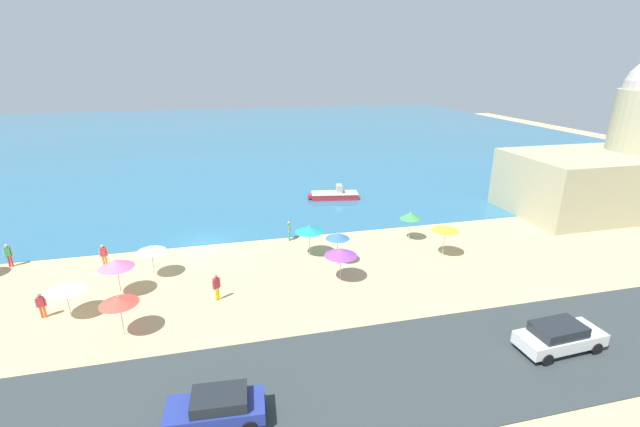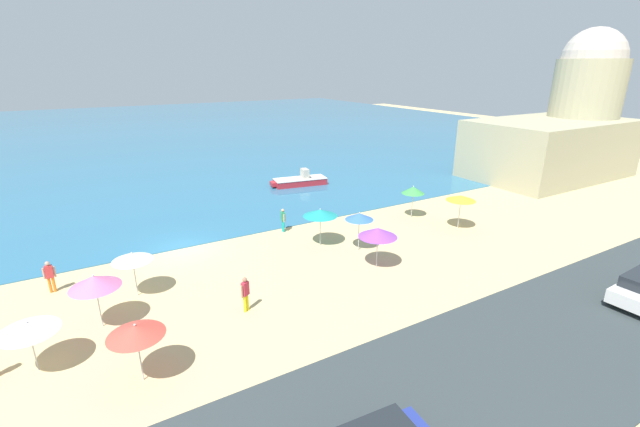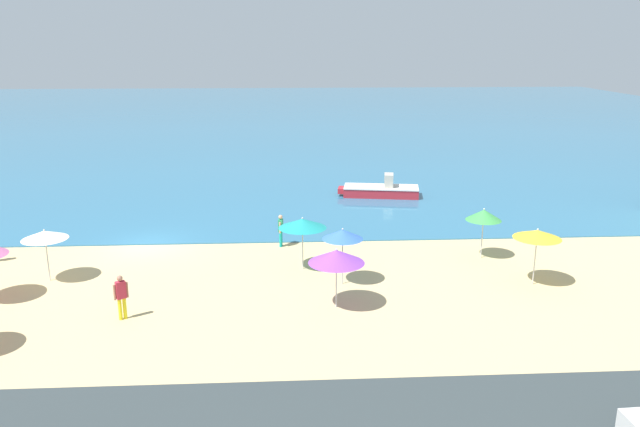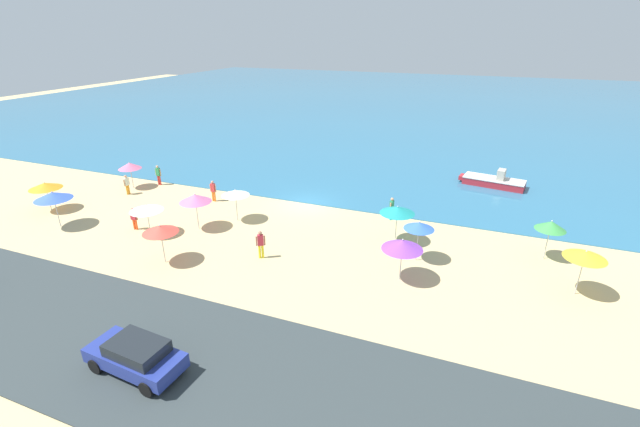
{
  "view_description": "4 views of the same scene",
  "coord_description": "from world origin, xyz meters",
  "px_view_note": "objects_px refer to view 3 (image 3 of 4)",
  "views": [
    {
      "loc": [
        1.67,
        -33.57,
        14.22
      ],
      "look_at": [
        9.6,
        -0.58,
        2.18
      ],
      "focal_mm": 24.0,
      "sensor_mm": 36.0,
      "label": 1
    },
    {
      "loc": [
        -5.09,
        -26.14,
        11.12
      ],
      "look_at": [
        8.52,
        -3.0,
        1.79
      ],
      "focal_mm": 24.0,
      "sensor_mm": 36.0,
      "label": 2
    },
    {
      "loc": [
        7.22,
        -31.41,
        10.35
      ],
      "look_at": [
        8.99,
        0.0,
        1.58
      ],
      "focal_mm": 35.0,
      "sensor_mm": 36.0,
      "label": 3
    },
    {
      "loc": [
        12.44,
        -28.81,
        12.73
      ],
      "look_at": [
        3.06,
        -4.82,
        1.56
      ],
      "focal_mm": 24.0,
      "sensor_mm": 36.0,
      "label": 4
    }
  ],
  "objects_px": {
    "beach_umbrella_11": "(302,223)",
    "skiff_nearshore": "(381,190)",
    "beach_umbrella_8": "(45,235)",
    "beach_umbrella_9": "(343,234)",
    "beach_umbrella_7": "(484,215)",
    "bather_5": "(281,229)",
    "beach_umbrella_0": "(336,256)",
    "beach_umbrella_4": "(537,234)",
    "bather_2": "(121,295)"
  },
  "relations": [
    {
      "from": "beach_umbrella_11",
      "to": "skiff_nearshore",
      "type": "relative_size",
      "value": 0.45
    },
    {
      "from": "beach_umbrella_8",
      "to": "beach_umbrella_11",
      "type": "relative_size",
      "value": 0.95
    },
    {
      "from": "beach_umbrella_9",
      "to": "beach_umbrella_11",
      "type": "relative_size",
      "value": 1.02
    },
    {
      "from": "beach_umbrella_7",
      "to": "bather_5",
      "type": "xyz_separation_m",
      "value": [
        -9.84,
        2.3,
        -1.24
      ]
    },
    {
      "from": "beach_umbrella_0",
      "to": "beach_umbrella_7",
      "type": "height_order",
      "value": "beach_umbrella_7"
    },
    {
      "from": "beach_umbrella_4",
      "to": "bather_5",
      "type": "bearing_deg",
      "value": 152.12
    },
    {
      "from": "bather_2",
      "to": "beach_umbrella_7",
      "type": "bearing_deg",
      "value": 21.09
    },
    {
      "from": "beach_umbrella_7",
      "to": "bather_2",
      "type": "distance_m",
      "value": 17.05
    },
    {
      "from": "bather_2",
      "to": "bather_5",
      "type": "bearing_deg",
      "value": 54.42
    },
    {
      "from": "beach_umbrella_7",
      "to": "beach_umbrella_11",
      "type": "relative_size",
      "value": 1.0
    },
    {
      "from": "beach_umbrella_0",
      "to": "beach_umbrella_8",
      "type": "xyz_separation_m",
      "value": [
        -12.52,
        3.59,
        -0.03
      ]
    },
    {
      "from": "beach_umbrella_11",
      "to": "skiff_nearshore",
      "type": "distance_m",
      "value": 14.93
    },
    {
      "from": "beach_umbrella_7",
      "to": "beach_umbrella_4",
      "type": "bearing_deg",
      "value": -71.05
    },
    {
      "from": "bather_2",
      "to": "skiff_nearshore",
      "type": "height_order",
      "value": "bather_2"
    },
    {
      "from": "beach_umbrella_0",
      "to": "beach_umbrella_9",
      "type": "relative_size",
      "value": 0.98
    },
    {
      "from": "beach_umbrella_0",
      "to": "bather_5",
      "type": "height_order",
      "value": "beach_umbrella_0"
    },
    {
      "from": "beach_umbrella_4",
      "to": "beach_umbrella_9",
      "type": "relative_size",
      "value": 1.0
    },
    {
      "from": "bather_5",
      "to": "skiff_nearshore",
      "type": "xyz_separation_m",
      "value": [
        6.78,
        10.29,
        -0.5
      ]
    },
    {
      "from": "beach_umbrella_8",
      "to": "skiff_nearshore",
      "type": "height_order",
      "value": "beach_umbrella_8"
    },
    {
      "from": "beach_umbrella_11",
      "to": "bather_2",
      "type": "xyz_separation_m",
      "value": [
        -7.06,
        -5.05,
        -1.22
      ]
    },
    {
      "from": "beach_umbrella_0",
      "to": "beach_umbrella_9",
      "type": "distance_m",
      "value": 2.52
    },
    {
      "from": "beach_umbrella_4",
      "to": "beach_umbrella_8",
      "type": "bearing_deg",
      "value": 175.55
    },
    {
      "from": "beach_umbrella_9",
      "to": "beach_umbrella_0",
      "type": "bearing_deg",
      "value": -100.72
    },
    {
      "from": "beach_umbrella_7",
      "to": "beach_umbrella_8",
      "type": "xyz_separation_m",
      "value": [
        -20.12,
        -1.89,
        -0.06
      ]
    },
    {
      "from": "beach_umbrella_4",
      "to": "beach_umbrella_11",
      "type": "relative_size",
      "value": 1.02
    },
    {
      "from": "beach_umbrella_8",
      "to": "bather_5",
      "type": "xyz_separation_m",
      "value": [
        10.28,
        4.19,
        -1.18
      ]
    },
    {
      "from": "beach_umbrella_7",
      "to": "beach_umbrella_9",
      "type": "distance_m",
      "value": 7.74
    },
    {
      "from": "beach_umbrella_0",
      "to": "bather_2",
      "type": "bearing_deg",
      "value": -175.58
    },
    {
      "from": "beach_umbrella_7",
      "to": "beach_umbrella_11",
      "type": "height_order",
      "value": "beach_umbrella_7"
    },
    {
      "from": "beach_umbrella_4",
      "to": "skiff_nearshore",
      "type": "bearing_deg",
      "value": 104.87
    },
    {
      "from": "beach_umbrella_4",
      "to": "beach_umbrella_8",
      "type": "distance_m",
      "value": 21.41
    },
    {
      "from": "beach_umbrella_11",
      "to": "bather_2",
      "type": "height_order",
      "value": "beach_umbrella_11"
    },
    {
      "from": "beach_umbrella_0",
      "to": "beach_umbrella_4",
      "type": "bearing_deg",
      "value": 12.37
    },
    {
      "from": "beach_umbrella_0",
      "to": "skiff_nearshore",
      "type": "distance_m",
      "value": 18.71
    },
    {
      "from": "beach_umbrella_9",
      "to": "bather_5",
      "type": "height_order",
      "value": "beach_umbrella_9"
    },
    {
      "from": "beach_umbrella_4",
      "to": "skiff_nearshore",
      "type": "distance_m",
      "value": 16.8
    },
    {
      "from": "beach_umbrella_4",
      "to": "beach_umbrella_8",
      "type": "xyz_separation_m",
      "value": [
        -21.34,
        1.66,
        -0.18
      ]
    },
    {
      "from": "bather_2",
      "to": "skiff_nearshore",
      "type": "distance_m",
      "value": 22.68
    },
    {
      "from": "bather_5",
      "to": "bather_2",
      "type": "bearing_deg",
      "value": -125.58
    },
    {
      "from": "beach_umbrella_11",
      "to": "bather_2",
      "type": "bearing_deg",
      "value": -144.43
    },
    {
      "from": "bather_2",
      "to": "skiff_nearshore",
      "type": "relative_size",
      "value": 0.32
    },
    {
      "from": "beach_umbrella_0",
      "to": "skiff_nearshore",
      "type": "xyz_separation_m",
      "value": [
        4.54,
        18.07,
        -1.7
      ]
    },
    {
      "from": "beach_umbrella_9",
      "to": "skiff_nearshore",
      "type": "height_order",
      "value": "beach_umbrella_9"
    },
    {
      "from": "beach_umbrella_11",
      "to": "skiff_nearshore",
      "type": "bearing_deg",
      "value": 67.2
    },
    {
      "from": "bather_5",
      "to": "beach_umbrella_9",
      "type": "bearing_deg",
      "value": -62.95
    },
    {
      "from": "beach_umbrella_0",
      "to": "beach_umbrella_11",
      "type": "relative_size",
      "value": 0.99
    },
    {
      "from": "bather_5",
      "to": "beach_umbrella_4",
      "type": "bearing_deg",
      "value": -27.88
    },
    {
      "from": "beach_umbrella_7",
      "to": "beach_umbrella_8",
      "type": "height_order",
      "value": "beach_umbrella_7"
    },
    {
      "from": "beach_umbrella_8",
      "to": "beach_umbrella_4",
      "type": "bearing_deg",
      "value": -4.45
    },
    {
      "from": "beach_umbrella_7",
      "to": "beach_umbrella_9",
      "type": "bearing_deg",
      "value": -157.15
    }
  ]
}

